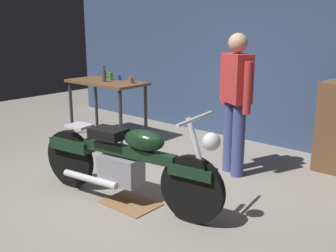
{
  "coord_description": "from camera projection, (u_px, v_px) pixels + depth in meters",
  "views": [
    {
      "loc": [
        2.86,
        -2.61,
        1.79
      ],
      "look_at": [
        0.02,
        0.7,
        0.65
      ],
      "focal_mm": 42.72,
      "sensor_mm": 36.0,
      "label": 1
    }
  ],
  "objects": [
    {
      "name": "back_wall",
      "position": [
        260.0,
        39.0,
        5.83
      ],
      "size": [
        8.0,
        0.12,
        3.1
      ],
      "primitive_type": "cube",
      "color": "#384C70",
      "rests_on": "ground_plane"
    },
    {
      "name": "person_standing",
      "position": [
        236.0,
        98.0,
        4.65
      ],
      "size": [
        0.52,
        0.37,
        1.67
      ],
      "rotation": [
        0.0,
        0.0,
        2.66
      ],
      "color": "#444B8E",
      "rests_on": "ground_plane"
    },
    {
      "name": "mug_brown_stoneware",
      "position": [
        131.0,
        80.0,
        5.96
      ],
      "size": [
        0.11,
        0.08,
        0.09
      ],
      "color": "brown",
      "rests_on": "workbench"
    },
    {
      "name": "motorcycle",
      "position": [
        126.0,
        161.0,
        3.97
      ],
      "size": [
        2.18,
        0.68,
        1.0
      ],
      "rotation": [
        0.0,
        0.0,
        0.14
      ],
      "color": "black",
      "rests_on": "ground_plane"
    },
    {
      "name": "workbench",
      "position": [
        106.0,
        88.0,
        6.22
      ],
      "size": [
        1.3,
        0.64,
        0.9
      ],
      "color": "brown",
      "rests_on": "ground_plane"
    },
    {
      "name": "drip_tray",
      "position": [
        131.0,
        203.0,
        4.05
      ],
      "size": [
        0.56,
        0.4,
        0.01
      ],
      "primitive_type": "cube",
      "color": "olive",
      "rests_on": "ground_plane"
    },
    {
      "name": "mug_blue_enamel",
      "position": [
        119.0,
        77.0,
        6.28
      ],
      "size": [
        0.11,
        0.08,
        0.09
      ],
      "color": "#2D51AD",
      "rests_on": "workbench"
    },
    {
      "name": "mug_green_speckled",
      "position": [
        111.0,
        76.0,
        6.34
      ],
      "size": [
        0.11,
        0.07,
        0.11
      ],
      "color": "#3D7F4C",
      "rests_on": "workbench"
    },
    {
      "name": "mug_yellow_tall",
      "position": [
        106.0,
        74.0,
        6.52
      ],
      "size": [
        0.13,
        0.09,
        0.11
      ],
      "color": "yellow",
      "rests_on": "workbench"
    },
    {
      "name": "bottle",
      "position": [
        104.0,
        75.0,
        6.1
      ],
      "size": [
        0.06,
        0.06,
        0.24
      ],
      "color": "#3F4C59",
      "rests_on": "workbench"
    },
    {
      "name": "ground_plane",
      "position": [
        123.0,
        199.0,
        4.17
      ],
      "size": [
        12.0,
        12.0,
        0.0
      ],
      "primitive_type": "plane",
      "color": "gray"
    }
  ]
}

